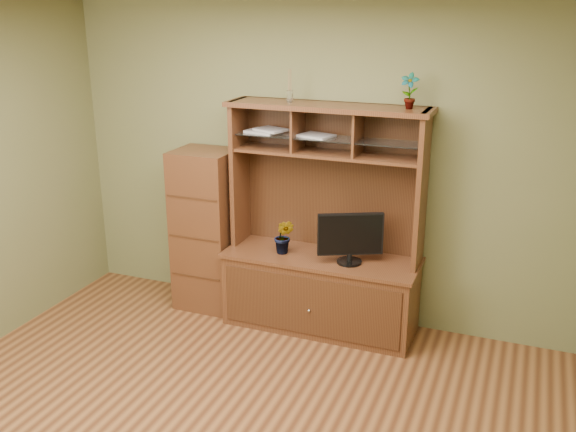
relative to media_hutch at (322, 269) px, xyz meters
The scene contains 8 objects.
room 1.92m from the media_hutch, 95.43° to the right, with size 4.54×4.04×2.74m.
media_hutch is the anchor object (origin of this frame).
monitor 0.44m from the media_hutch, 17.73° to the right, with size 0.49×0.27×0.42m.
orchid_plant 0.43m from the media_hutch, 164.95° to the right, with size 0.17×0.13×0.30m, color #2F571D.
top_plant 1.64m from the media_hutch, ahead, with size 0.14×0.10×0.27m, color #316B25.
reed_diffuser 1.52m from the media_hutch, 166.61° to the left, with size 0.05×0.05×0.26m.
magazines 1.19m from the media_hutch, 168.74° to the left, with size 0.77×0.27×0.04m.
side_cabinet 1.12m from the media_hutch, behind, with size 0.52×0.47×1.45m.
Camera 1 is at (1.72, -3.03, 2.66)m, focal length 40.00 mm.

